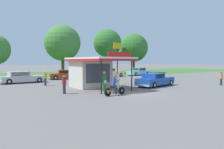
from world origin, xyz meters
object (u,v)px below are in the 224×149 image
object	(u,v)px
parked_car_back_row_right	(66,75)
parked_car_back_row_far_right	(22,78)
gas_pump_nearside	(104,82)
motorcycle_with_rider	(115,87)
bystander_leaning_by_kiosk	(64,84)
parked_car_back_row_centre_left	(110,73)
bystander_strolling_foreground	(45,78)
parked_car_back_row_far_left	(139,72)
gas_pump_offside	(118,82)
roadside_pole_sign	(117,56)
featured_classic_sedan	(155,80)
bystander_admiring_sedan	(221,78)

from	to	relation	value
parked_car_back_row_right	parked_car_back_row_far_right	bearing A→B (deg)	-160.70
gas_pump_nearside	motorcycle_with_rider	xyz separation A→B (m)	(-0.43, -2.23, -0.20)
parked_car_back_row_far_right	bystander_leaning_by_kiosk	world-z (taller)	bystander_leaning_by_kiosk
gas_pump_nearside	parked_car_back_row_centre_left	size ratio (longest dim) A/B	0.34
gas_pump_nearside	bystander_strolling_foreground	xyz separation A→B (m)	(-2.76, 8.14, 0.01)
parked_car_back_row_far_right	parked_car_back_row_far_left	bearing A→B (deg)	7.84
gas_pump_offside	bystander_strolling_foreground	world-z (taller)	gas_pump_offside
roadside_pole_sign	bystander_leaning_by_kiosk	bearing A→B (deg)	-155.06
motorcycle_with_rider	parked_car_back_row_far_right	xyz separation A→B (m)	(-3.82, 15.10, 0.03)
bystander_strolling_foreground	roadside_pole_sign	size ratio (longest dim) A/B	0.33
gas_pump_nearside	parked_car_back_row_far_left	size ratio (longest dim) A/B	0.37
gas_pump_nearside	parked_car_back_row_far_right	size ratio (longest dim) A/B	0.33
parked_car_back_row_centre_left	bystander_leaning_by_kiosk	xyz separation A→B (m)	(-14.55, -14.69, 0.10)
featured_classic_sedan	parked_car_back_row_centre_left	world-z (taller)	parked_car_back_row_centre_left
parked_car_back_row_right	roadside_pole_sign	bearing A→B (deg)	-78.23
parked_car_back_row_right	parked_car_back_row_centre_left	distance (m)	8.31
motorcycle_with_rider	parked_car_back_row_right	world-z (taller)	motorcycle_with_rider
parked_car_back_row_right	bystander_leaning_by_kiosk	xyz separation A→B (m)	(-6.25, -14.44, 0.16)
gas_pump_nearside	gas_pump_offside	bearing A→B (deg)	-0.00
motorcycle_with_rider	parked_car_back_row_far_right	world-z (taller)	motorcycle_with_rider
bystander_leaning_by_kiosk	bystander_strolling_foreground	bearing A→B (deg)	84.35
parked_car_back_row_far_right	motorcycle_with_rider	bearing A→B (deg)	-75.81
motorcycle_with_rider	bystander_admiring_sedan	bearing A→B (deg)	-3.38
parked_car_back_row_far_left	roadside_pole_sign	bearing A→B (deg)	-139.90
parked_car_back_row_right	parked_car_back_row_far_right	xyz separation A→B (m)	(-7.02, -2.46, 0.02)
gas_pump_nearside	bystander_leaning_by_kiosk	size ratio (longest dim) A/B	1.22
bystander_admiring_sedan	roadside_pole_sign	bearing A→B (deg)	138.84
motorcycle_with_rider	parked_car_back_row_far_left	bearing A→B (deg)	44.31
gas_pump_offside	parked_car_back_row_far_left	bearing A→B (deg)	43.69
gas_pump_nearside	featured_classic_sedan	world-z (taller)	gas_pump_nearside
featured_classic_sedan	parked_car_back_row_centre_left	size ratio (longest dim) A/B	1.06
gas_pump_offside	featured_classic_sedan	xyz separation A→B (m)	(5.64, 0.63, -0.17)
gas_pump_nearside	featured_classic_sedan	distance (m)	7.16
bystander_strolling_foreground	bystander_admiring_sedan	bearing A→B (deg)	-33.81
bystander_admiring_sedan	parked_car_back_row_right	bearing A→B (deg)	121.36
parked_car_back_row_centre_left	bystander_admiring_sedan	distance (m)	18.89
parked_car_back_row_far_right	roadside_pole_sign	bearing A→B (deg)	-41.18
gas_pump_offside	motorcycle_with_rider	bearing A→B (deg)	-130.80
motorcycle_with_rider	parked_car_back_row_centre_left	size ratio (longest dim) A/B	0.40
parked_car_back_row_right	bystander_admiring_sedan	xyz separation A→B (m)	(11.22, -18.41, 0.16)
parked_car_back_row_far_right	parked_car_back_row_centre_left	distance (m)	15.56
bystander_leaning_by_kiosk	bystander_admiring_sedan	distance (m)	17.92
parked_car_back_row_far_right	gas_pump_nearside	bearing A→B (deg)	-71.71
gas_pump_nearside	gas_pump_offside	world-z (taller)	gas_pump_nearside
gas_pump_nearside	motorcycle_with_rider	world-z (taller)	gas_pump_nearside
parked_car_back_row_far_left	bystander_admiring_sedan	world-z (taller)	bystander_admiring_sedan
featured_classic_sedan	bystander_leaning_by_kiosk	xyz separation A→B (m)	(-10.61, 0.26, 0.15)
parked_car_back_row_far_left	parked_car_back_row_centre_left	xyz separation A→B (m)	(-7.13, -0.39, 0.04)
gas_pump_nearside	bystander_strolling_foreground	size ratio (longest dim) A/B	1.14
bystander_strolling_foreground	roadside_pole_sign	world-z (taller)	roadside_pole_sign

